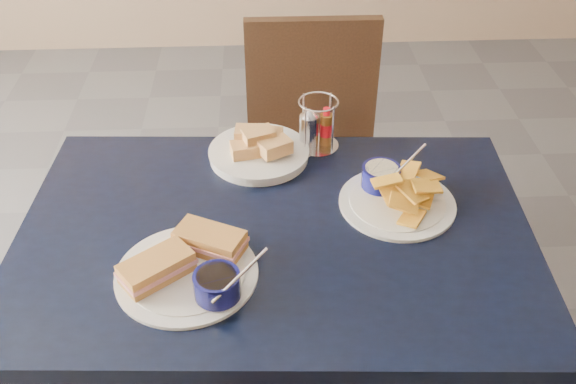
{
  "coord_description": "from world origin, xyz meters",
  "views": [
    {
      "loc": [
        -0.17,
        -1.14,
        1.66
      ],
      "look_at": [
        -0.11,
        -0.05,
        0.82
      ],
      "focal_mm": 40.0,
      "sensor_mm": 36.0,
      "label": 1
    }
  ],
  "objects_px": {
    "plantain_plate": "(393,192)",
    "dining_table": "(276,254)",
    "chair_far": "(313,143)",
    "condiment_caddy": "(316,128)",
    "sandwich_plate": "(191,266)",
    "bread_basket": "(259,150)"
  },
  "relations": [
    {
      "from": "plantain_plate",
      "to": "dining_table",
      "type": "bearing_deg",
      "value": -161.48
    },
    {
      "from": "chair_far",
      "to": "plantain_plate",
      "type": "bearing_deg",
      "value": -77.84
    },
    {
      "from": "dining_table",
      "to": "condiment_caddy",
      "type": "relative_size",
      "value": 8.48
    },
    {
      "from": "sandwich_plate",
      "to": "plantain_plate",
      "type": "distance_m",
      "value": 0.5
    },
    {
      "from": "dining_table",
      "to": "sandwich_plate",
      "type": "height_order",
      "value": "sandwich_plate"
    },
    {
      "from": "dining_table",
      "to": "plantain_plate",
      "type": "bearing_deg",
      "value": 18.52
    },
    {
      "from": "dining_table",
      "to": "plantain_plate",
      "type": "distance_m",
      "value": 0.3
    },
    {
      "from": "sandwich_plate",
      "to": "bread_basket",
      "type": "height_order",
      "value": "sandwich_plate"
    },
    {
      "from": "dining_table",
      "to": "condiment_caddy",
      "type": "distance_m",
      "value": 0.36
    },
    {
      "from": "dining_table",
      "to": "plantain_plate",
      "type": "height_order",
      "value": "plantain_plate"
    },
    {
      "from": "dining_table",
      "to": "sandwich_plate",
      "type": "xyz_separation_m",
      "value": [
        -0.17,
        -0.13,
        0.1
      ]
    },
    {
      "from": "dining_table",
      "to": "chair_far",
      "type": "bearing_deg",
      "value": 78.31
    },
    {
      "from": "sandwich_plate",
      "to": "dining_table",
      "type": "bearing_deg",
      "value": 37.67
    },
    {
      "from": "sandwich_plate",
      "to": "bread_basket",
      "type": "relative_size",
      "value": 1.25
    },
    {
      "from": "chair_far",
      "to": "condiment_caddy",
      "type": "distance_m",
      "value": 0.47
    },
    {
      "from": "plantain_plate",
      "to": "bread_basket",
      "type": "bearing_deg",
      "value": 148.62
    },
    {
      "from": "plantain_plate",
      "to": "bread_basket",
      "type": "relative_size",
      "value": 1.07
    },
    {
      "from": "sandwich_plate",
      "to": "bread_basket",
      "type": "bearing_deg",
      "value": 71.02
    },
    {
      "from": "chair_far",
      "to": "bread_basket",
      "type": "xyz_separation_m",
      "value": [
        -0.17,
        -0.42,
        0.26
      ]
    },
    {
      "from": "plantain_plate",
      "to": "condiment_caddy",
      "type": "distance_m",
      "value": 0.28
    },
    {
      "from": "dining_table",
      "to": "plantain_plate",
      "type": "relative_size",
      "value": 4.36
    },
    {
      "from": "sandwich_plate",
      "to": "condiment_caddy",
      "type": "height_order",
      "value": "condiment_caddy"
    }
  ]
}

